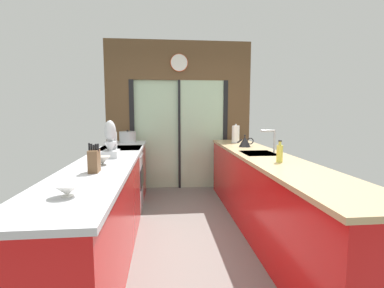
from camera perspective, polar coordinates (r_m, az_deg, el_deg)
ground_plane at (r=3.78m, az=-0.87°, el=-16.01°), size 5.04×7.60×0.02m
back_wall_unit at (r=5.28m, az=-2.59°, el=7.54°), size 2.64×0.12×2.70m
left_counter_run at (r=3.22m, az=-16.83°, el=-11.38°), size 0.62×3.80×0.92m
right_counter_run at (r=3.53m, az=14.64°, el=-9.70°), size 0.62×3.80×0.92m
sink_faucet at (r=3.69m, az=15.77°, el=1.21°), size 0.19×0.02×0.29m
oven_range at (r=4.28m, az=-13.94°, el=-6.90°), size 0.60×0.60×0.92m
mixing_bowl_near at (r=1.93m, az=-23.73°, el=-8.44°), size 0.16×0.16×0.08m
mixing_bowl_far at (r=2.91m, az=-17.50°, el=-3.14°), size 0.16×0.16×0.09m
knife_block at (r=2.58m, az=-19.02°, el=-3.19°), size 0.09×0.14×0.25m
stand_mixer at (r=3.34m, az=-15.98°, el=0.15°), size 0.17×0.27×0.42m
stock_pot at (r=4.86m, az=-12.78°, el=1.39°), size 0.28×0.28×0.21m
kettle at (r=4.23m, az=10.55°, el=0.48°), size 0.25×0.17×0.18m
soap_bottle at (r=3.05m, az=17.16°, el=-1.75°), size 0.06×0.06×0.23m
paper_towel_roll at (r=4.74m, az=8.74°, el=1.93°), size 0.14×0.14×0.31m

